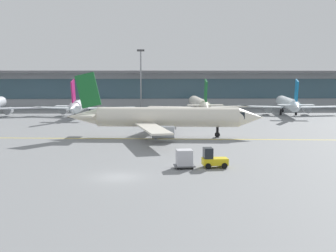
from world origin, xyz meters
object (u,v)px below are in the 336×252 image
(gate_airplane_2, at_px, (84,105))
(apron_light_mast_1, at_px, (141,77))
(gate_airplane_3, at_px, (199,104))
(baggage_tug, at_px, (213,159))
(taxiing_regional_jet, at_px, (165,118))
(cargo_dolly_lead, at_px, (184,158))
(gate_airplane_4, at_px, (288,104))

(gate_airplane_2, height_order, apron_light_mast_1, apron_light_mast_1)
(gate_airplane_3, xyz_separation_m, baggage_tug, (-3.71, -56.62, -1.53))
(gate_airplane_3, bearing_deg, taxiing_regional_jet, 163.97)
(taxiing_regional_jet, height_order, baggage_tug, taxiing_regional_jet)
(gate_airplane_2, distance_m, cargo_dolly_lead, 58.30)
(gate_airplane_2, relative_size, gate_airplane_4, 1.00)
(gate_airplane_4, xyz_separation_m, taxiing_regional_jet, (-27.77, -34.26, 0.49))
(gate_airplane_3, xyz_separation_m, apron_light_mast_1, (-13.10, 14.05, 5.64))
(gate_airplane_3, bearing_deg, apron_light_mast_1, 40.38)
(gate_airplane_3, distance_m, apron_light_mast_1, 20.02)
(gate_airplane_3, bearing_deg, cargo_dolly_lead, 170.67)
(gate_airplane_4, bearing_deg, gate_airplane_3, 96.19)
(gate_airplane_4, height_order, baggage_tug, gate_airplane_4)
(taxiing_regional_jet, relative_size, baggage_tug, 10.81)
(taxiing_regional_jet, xyz_separation_m, apron_light_mast_1, (-4.98, 48.12, 5.15))
(gate_airplane_3, distance_m, gate_airplane_4, 19.64)
(gate_airplane_3, bearing_deg, gate_airplane_4, -92.05)
(gate_airplane_4, relative_size, apron_light_mast_1, 1.66)
(gate_airplane_4, relative_size, taxiing_regional_jet, 0.83)
(gate_airplane_3, distance_m, taxiing_regional_jet, 35.03)
(gate_airplane_4, relative_size, cargo_dolly_lead, 10.94)
(cargo_dolly_lead, bearing_deg, taxiing_regional_jet, 88.50)
(gate_airplane_4, bearing_deg, apron_light_mast_1, 72.69)
(gate_airplane_2, xyz_separation_m, gate_airplane_3, (24.95, 1.54, 0.00))
(gate_airplane_2, bearing_deg, apron_light_mast_1, -33.73)
(taxiing_regional_jet, relative_size, cargo_dolly_lead, 13.13)
(taxiing_regional_jet, bearing_deg, gate_airplane_4, 54.99)
(gate_airplane_2, xyz_separation_m, cargo_dolly_lead, (18.25, -55.35, -1.37))
(gate_airplane_2, bearing_deg, baggage_tug, -155.40)
(gate_airplane_2, relative_size, apron_light_mast_1, 1.66)
(baggage_tug, xyz_separation_m, apron_light_mast_1, (-9.39, 70.67, 7.17))
(gate_airplane_2, height_order, cargo_dolly_lead, gate_airplane_2)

